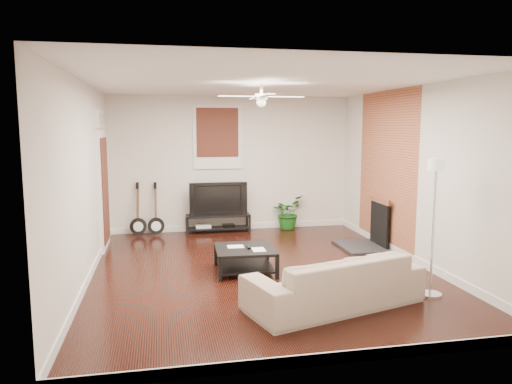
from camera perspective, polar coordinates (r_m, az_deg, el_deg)
room at (r=7.14m, az=0.62°, el=1.56°), size 5.01×6.01×2.81m
brick_accent at (r=8.91m, az=15.14°, el=2.52°), size 0.02×2.20×2.80m
fireplace at (r=8.92m, az=13.26°, el=-3.51°), size 0.80×1.10×0.92m
window_back at (r=9.99m, az=-4.58°, el=6.47°), size 1.00×0.06×1.30m
door_left at (r=8.96m, az=-17.58°, el=1.49°), size 0.08×1.00×2.50m
tv_stand at (r=10.00m, az=-4.51°, el=-3.73°), size 1.32×0.35×0.37m
tv at (r=9.93m, az=-4.55°, el=-0.73°), size 1.18×0.15×0.68m
coffee_table at (r=7.31m, az=-1.30°, el=-8.03°), size 0.91×0.91×0.37m
sofa at (r=6.01m, az=9.26°, el=-10.29°), size 2.34×1.44×0.64m
floor_lamp at (r=6.54m, az=20.25°, el=-4.01°), size 0.37×0.37×1.78m
potted_plant at (r=10.28m, az=3.75°, el=-2.41°), size 0.84×0.86×0.72m
guitar_left at (r=9.85m, az=-13.82°, el=-2.01°), size 0.36×0.28×1.08m
guitar_right at (r=9.81m, az=-11.78°, el=-1.98°), size 0.34×0.25×1.08m
ceiling_fan at (r=7.12m, az=0.64°, el=11.21°), size 1.24×1.24×0.32m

